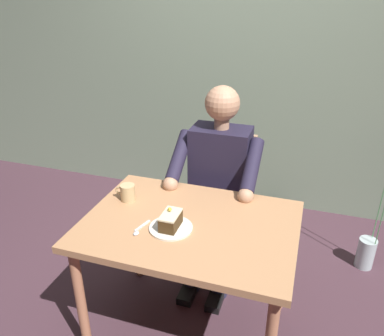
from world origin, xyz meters
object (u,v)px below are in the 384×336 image
dining_table (190,237)px  cake_slice (171,220)px  chair (222,194)px  seated_person (217,185)px  coffee_cup (128,192)px  dessert_spoon (139,230)px

dining_table → cake_slice: (0.07, 0.08, 0.13)m
dining_table → chair: (0.00, -0.70, -0.13)m
chair → cake_slice: size_ratio=6.80×
seated_person → cake_slice: seated_person is taller
chair → coffee_cup: bearing=56.9°
dining_table → dessert_spoon: size_ratio=7.39×
chair → coffee_cup: chair is taller
seated_person → cake_slice: (0.07, 0.61, 0.11)m
seated_person → dessert_spoon: seated_person is taller
dining_table → chair: bearing=-90.0°
chair → seated_person: 0.23m
chair → seated_person: seated_person is taller
chair → dessert_spoon: bearing=76.1°
dining_table → seated_person: size_ratio=0.83×
dining_table → coffee_cup: bearing=-14.7°
chair → cake_slice: chair is taller
dessert_spoon → cake_slice: bearing=-156.0°
chair → dessert_spoon: 0.90m
chair → dining_table: bearing=90.0°
seated_person → cake_slice: bearing=83.6°
dining_table → dessert_spoon: dessert_spoon is taller
cake_slice → chair: bearing=-95.0°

